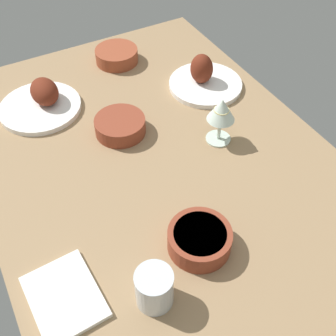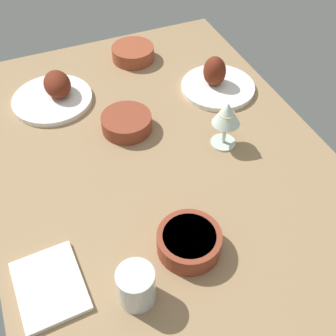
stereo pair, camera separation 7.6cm
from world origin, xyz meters
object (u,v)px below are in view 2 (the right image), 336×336
object	(u,v)px
plate_far_side	(217,81)
bowl_pasta	(189,241)
bowl_sauce	(133,52)
wine_glass	(227,116)
water_tumbler	(136,286)
folded_napkin	(50,286)
bowl_cream	(127,122)
plate_center_main	(54,93)

from	to	relation	value
plate_far_side	bowl_pasta	distance (cm)	60.01
plate_far_side	bowl_pasta	bearing A→B (deg)	146.93
plate_far_side	bowl_sauce	size ratio (longest dim) A/B	1.62
bowl_pasta	wine_glass	size ratio (longest dim) A/B	1.02
plate_far_side	bowl_pasta	size ratio (longest dim) A/B	1.64
water_tumbler	folded_napkin	distance (cm)	18.86
bowl_pasta	bowl_sauce	bearing A→B (deg)	-10.44
bowl_pasta	wine_glass	bearing A→B (deg)	-40.38
bowl_cream	wine_glass	bearing A→B (deg)	-125.18
bowl_sauce	folded_napkin	distance (cm)	86.32
bowl_cream	water_tumbler	distance (cm)	51.65
bowl_pasta	folded_napkin	world-z (taller)	bowl_pasta
bowl_sauce	wine_glass	size ratio (longest dim) A/B	1.03
plate_center_main	water_tumbler	size ratio (longest dim) A/B	2.66
bowl_cream	wine_glass	xyz separation A→B (cm)	(-16.02, -22.73, 7.40)
plate_far_side	water_tumbler	distance (cm)	73.76
wine_glass	water_tumbler	xyz separation A→B (cm)	(-33.43, 37.51, -5.35)
wine_glass	water_tumbler	distance (cm)	50.53
plate_center_main	plate_far_side	xyz separation A→B (cm)	(-14.07, -48.50, 0.24)
plate_center_main	bowl_sauce	xyz separation A→B (cm)	(12.12, -29.84, 0.07)
bowl_sauce	plate_far_side	bearing A→B (deg)	-144.54
plate_far_side	bowl_sauce	distance (cm)	32.16
plate_center_main	bowl_cream	distance (cm)	26.64
bowl_sauce	bowl_cream	distance (cm)	36.11
plate_center_main	bowl_pasta	world-z (taller)	plate_center_main
plate_far_side	wine_glass	size ratio (longest dim) A/B	1.67
water_tumbler	folded_napkin	size ratio (longest dim) A/B	0.53
water_tumbler	folded_napkin	world-z (taller)	water_tumbler
plate_far_side	bowl_sauce	xyz separation A→B (cm)	(26.20, 18.66, -0.17)
wine_glass	folded_napkin	distance (cm)	59.65
plate_center_main	bowl_cream	size ratio (longest dim) A/B	1.70
plate_far_side	bowl_cream	xyz separation A→B (cm)	(-7.18, 32.44, -0.19)
bowl_pasta	water_tumbler	bearing A→B (deg)	113.67
bowl_pasta	folded_napkin	distance (cm)	30.76
plate_center_main	bowl_pasta	bearing A→B (deg)	-166.25
bowl_sauce	water_tumbler	world-z (taller)	water_tumbler
bowl_cream	water_tumbler	world-z (taller)	water_tumbler
plate_center_main	wine_glass	size ratio (longest dim) A/B	1.74
bowl_pasta	water_tumbler	size ratio (longest dim) A/B	1.56
bowl_pasta	water_tumbler	xyz separation A→B (cm)	(-6.34, 14.47, 1.74)
plate_center_main	water_tumbler	xyz separation A→B (cm)	(-70.71, -1.28, 2.09)
water_tumbler	plate_far_side	bearing A→B (deg)	-39.82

